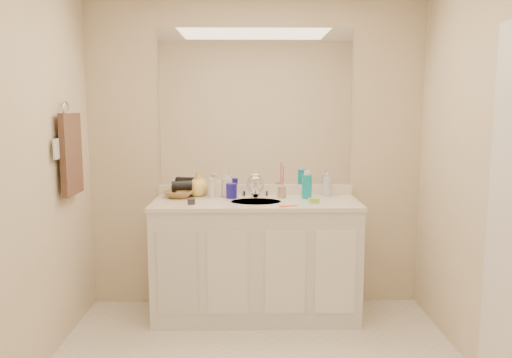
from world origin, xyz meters
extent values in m
cube|color=beige|center=(0.00, 1.30, 1.20)|extent=(2.60, 0.02, 2.40)
cube|color=beige|center=(0.00, -1.30, 1.20)|extent=(2.60, 0.02, 2.40)
cube|color=beige|center=(-1.30, 0.00, 1.20)|extent=(0.02, 2.60, 2.40)
cube|color=beige|center=(1.30, 0.00, 1.20)|extent=(0.02, 2.60, 2.40)
cube|color=silver|center=(0.00, 1.02, 0.42)|extent=(1.50, 0.55, 0.85)
cube|color=white|center=(0.00, 1.02, 0.86)|extent=(1.52, 0.57, 0.03)
cube|color=white|center=(0.00, 1.29, 0.92)|extent=(1.52, 0.03, 0.08)
cylinder|color=#B4AE9E|center=(0.00, 1.00, 0.87)|extent=(0.37, 0.37, 0.02)
cylinder|color=silver|center=(0.00, 1.18, 0.94)|extent=(0.02, 0.02, 0.11)
cube|color=white|center=(0.00, 1.29, 1.56)|extent=(1.48, 0.01, 1.20)
cylinder|color=#1D1595|center=(-0.18, 1.14, 0.94)|extent=(0.11, 0.11, 0.11)
cylinder|color=tan|center=(0.20, 1.15, 0.92)|extent=(0.07, 0.07, 0.09)
cylinder|color=#FE4382|center=(0.21, 1.15, 1.03)|extent=(0.01, 0.04, 0.19)
cylinder|color=#0E9DB0|center=(0.39, 1.13, 0.97)|extent=(0.09, 0.09, 0.18)
cylinder|color=silver|center=(0.55, 1.22, 0.96)|extent=(0.07, 0.07, 0.15)
cube|color=white|center=(0.41, 0.92, 0.89)|extent=(0.10, 0.08, 0.01)
cube|color=#91D032|center=(0.41, 0.92, 0.90)|extent=(0.08, 0.06, 0.03)
cube|color=#F44E19|center=(0.22, 0.82, 0.88)|extent=(0.13, 0.06, 0.01)
cylinder|color=#2E2E34|center=(-0.46, 0.90, 0.90)|extent=(0.07, 0.07, 0.04)
cylinder|color=silver|center=(-0.33, 1.15, 0.96)|extent=(0.05, 0.05, 0.15)
imported|color=silver|center=(-0.22, 1.21, 0.98)|extent=(0.10, 0.10, 0.21)
imported|color=#FFE8CF|center=(-0.30, 1.23, 0.96)|extent=(0.09, 0.09, 0.17)
imported|color=#F9D461|center=(-0.45, 1.24, 0.97)|extent=(0.18, 0.18, 0.19)
imported|color=olive|center=(-0.59, 1.18, 0.91)|extent=(0.26, 0.26, 0.06)
cylinder|color=black|center=(-0.57, 1.18, 0.97)|extent=(0.16, 0.11, 0.08)
torus|color=silver|center=(-1.27, 0.77, 1.55)|extent=(0.01, 0.11, 0.11)
cube|color=#35241C|center=(-1.25, 0.77, 1.25)|extent=(0.04, 0.32, 0.55)
cube|color=silver|center=(-1.27, 0.57, 1.30)|extent=(0.01, 0.08, 0.13)
camera|label=1|loc=(-0.05, -2.59, 1.55)|focal=35.00mm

